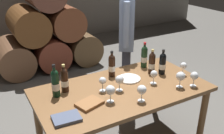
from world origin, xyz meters
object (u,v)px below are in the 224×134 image
(wine_glass_1, at_px, (181,77))
(wine_glass_7, at_px, (154,74))
(leather_ledger, at_px, (66,118))
(tasting_notebook, at_px, (89,103))
(sommelier_presenting, at_px, (127,34))
(wine_bottle_1, at_px, (162,63))
(wine_glass_5, at_px, (110,91))
(wine_glass_0, at_px, (194,76))
(wine_glass_2, at_px, (119,80))
(wine_bottle_2, at_px, (55,83))
(wine_bottle_5, at_px, (112,65))
(wine_glass_4, at_px, (142,90))
(wine_glass_3, at_px, (103,81))
(wine_bottle_4, at_px, (144,56))
(serving_plate, at_px, (129,79))
(wine_bottle_0, at_px, (65,80))
(wine_glass_6, at_px, (183,66))
(dining_table, at_px, (122,96))
(wine_bottle_3, at_px, (152,63))

(wine_glass_1, distance_m, wine_glass_7, 0.26)
(wine_glass_7, relative_size, leather_ledger, 0.66)
(tasting_notebook, xyz_separation_m, sommelier_presenting, (0.94, 0.87, 0.27))
(wine_bottle_1, bearing_deg, wine_glass_5, -163.62)
(wine_glass_0, xyz_separation_m, wine_glass_2, (-0.69, 0.29, 0.00))
(wine_bottle_2, xyz_separation_m, wine_bottle_5, (0.66, 0.12, -0.01))
(wine_bottle_5, bearing_deg, wine_glass_0, -45.31)
(wine_bottle_1, relative_size, wine_glass_4, 1.77)
(wine_glass_3, height_order, wine_glass_4, wine_glass_4)
(wine_bottle_4, bearing_deg, wine_glass_2, -147.64)
(wine_bottle_2, relative_size, serving_plate, 1.33)
(wine_bottle_1, bearing_deg, leather_ledger, -166.39)
(wine_bottle_0, height_order, wine_glass_4, wine_bottle_0)
(wine_glass_1, relative_size, serving_plate, 0.68)
(wine_glass_2, relative_size, wine_glass_4, 0.99)
(wine_glass_4, bearing_deg, wine_glass_5, 152.93)
(wine_glass_2, bearing_deg, wine_bottle_5, 73.38)
(wine_bottle_0, relative_size, wine_glass_6, 1.92)
(wine_glass_3, relative_size, wine_glass_7, 1.01)
(wine_bottle_2, distance_m, serving_plate, 0.79)
(dining_table, relative_size, wine_bottle_5, 5.93)
(wine_glass_1, xyz_separation_m, wine_glass_4, (-0.48, -0.03, -0.00))
(wine_glass_0, bearing_deg, serving_plate, 137.10)
(wine_bottle_0, bearing_deg, sommelier_presenting, 27.21)
(wine_glass_6, height_order, serving_plate, wine_glass_6)
(wine_glass_0, relative_size, wine_glass_1, 0.94)
(wine_bottle_5, bearing_deg, wine_glass_6, -27.43)
(wine_glass_3, relative_size, wine_glass_6, 1.00)
(wine_glass_6, bearing_deg, wine_bottle_2, 169.84)
(wine_bottle_1, relative_size, wine_glass_5, 1.73)
(wine_bottle_0, relative_size, wine_glass_7, 1.93)
(dining_table, bearing_deg, wine_glass_6, -5.36)
(sommelier_presenting, bearing_deg, serving_plate, -120.21)
(dining_table, distance_m, wine_bottle_2, 0.67)
(leather_ledger, bearing_deg, sommelier_presenting, 43.95)
(wine_bottle_3, xyz_separation_m, serving_plate, (-0.30, -0.01, -0.11))
(wine_glass_1, bearing_deg, wine_glass_0, -21.16)
(wine_bottle_0, xyz_separation_m, serving_plate, (0.67, -0.09, -0.12))
(wine_bottle_5, relative_size, sommelier_presenting, 0.17)
(dining_table, relative_size, wine_bottle_1, 6.05)
(wine_glass_4, relative_size, wine_glass_5, 0.98)
(wine_bottle_3, bearing_deg, serving_plate, -178.24)
(sommelier_presenting, bearing_deg, wine_glass_2, -126.58)
(wine_glass_0, bearing_deg, wine_bottle_4, 103.40)
(wine_glass_1, relative_size, wine_glass_4, 1.04)
(wine_glass_6, distance_m, leather_ledger, 1.41)
(dining_table, bearing_deg, serving_plate, 37.42)
(wine_bottle_5, bearing_deg, wine_glass_3, -134.39)
(wine_bottle_0, distance_m, wine_bottle_3, 0.98)
(wine_glass_0, xyz_separation_m, wine_glass_7, (-0.31, 0.24, -0.01))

